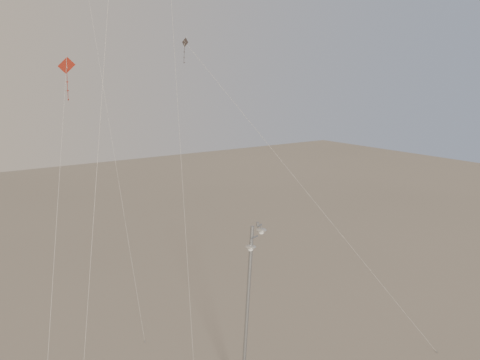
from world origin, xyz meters
TOP-DOWN VIEW (x-y plane):
  - street_lamp at (1.39, 3.73)m, footprint 1.74×0.98m
  - kite_3 at (-6.79, 5.48)m, footprint 5.89×10.82m
  - kite_4 at (7.03, 11.34)m, footprint 9.46×14.24m

SIDE VIEW (x-z plane):
  - street_lamp at x=1.39m, z-range 0.32..9.95m
  - kite_3 at x=-6.79m, z-range 4.53..21.94m
  - kite_4 at x=7.03m, z-range 4.03..22.97m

